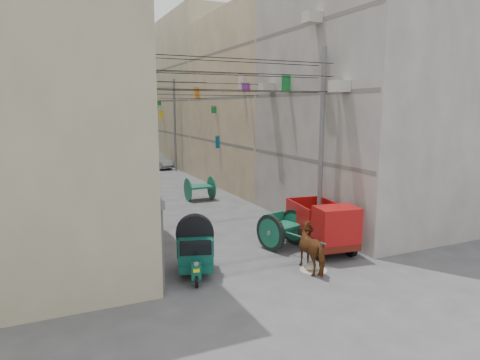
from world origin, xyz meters
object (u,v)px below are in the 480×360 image
tonga_cart (283,229)px  distant_car_white (132,189)px  mini_truck (326,228)px  distant_car_grey (157,161)px  auto_rickshaw (195,247)px  second_cart (200,188)px  horse (315,248)px  feed_sack (314,266)px  distant_car_green (120,159)px

tonga_cart → distant_car_white: tonga_cart is taller
mini_truck → distant_car_white: bearing=119.0°
mini_truck → distant_car_grey: 25.76m
tonga_cart → mini_truck: 1.72m
auto_rickshaw → second_cart: 11.79m
auto_rickshaw → horse: 4.11m
feed_sack → horse: 0.65m
horse → distant_car_grey: bearing=-88.2°
second_cart → distant_car_white: size_ratio=0.44×
tonga_cart → mini_truck: size_ratio=0.93×
mini_truck → distant_car_white: mini_truck is taller
distant_car_white → distant_car_green: bearing=-97.7°
distant_car_white → distant_car_grey: distant_car_grey is taller
mini_truck → distant_car_green: bearing=104.6°
auto_rickshaw → second_cart: bearing=87.0°
tonga_cart → mini_truck: (1.26, -1.15, 0.18)m
tonga_cart → horse: (-0.25, -2.60, 0.03)m
auto_rickshaw → feed_sack: bearing=-3.3°
feed_sack → horse: bearing=11.5°
tonga_cart → distant_car_grey: (0.88, 24.60, -0.12)m
distant_car_white → distant_car_green: 15.67m
distant_car_green → feed_sack: bearing=98.3°
tonga_cart → distant_car_grey: bearing=72.3°
horse → tonga_cart: bearing=-91.3°
horse → distant_car_grey: horse is taller
feed_sack → distant_car_green: bearing=93.3°
horse → distant_car_grey: 27.22m
tonga_cart → feed_sack: 2.69m
mini_truck → second_cart: mini_truck is taller
distant_car_grey → distant_car_green: size_ratio=0.86×
distant_car_green → tonga_cart: bearing=99.2°
auto_rickshaw → feed_sack: size_ratio=3.97×
second_cart → distant_car_green: second_cart is taller
second_cart → distant_car_green: size_ratio=0.35×
auto_rickshaw → distant_car_grey: size_ratio=0.59×
mini_truck → tonga_cart: bearing=145.7°
second_cart → horse: horse is taller
tonga_cart → feed_sack: bearing=-111.7°
horse → distant_car_white: bearing=-72.3°
tonga_cart → second_cart: 9.89m
distant_car_white → auto_rickshaw: bearing=87.4°
distant_car_white → distant_car_grey: 13.33m
horse → distant_car_white: horse is taller
auto_rickshaw → distant_car_green: size_ratio=0.51×
mini_truck → distant_car_white: 14.20m
distant_car_white → distant_car_green: (1.78, 15.57, 0.04)m
distant_car_grey → tonga_cart: bearing=-108.6°
tonga_cart → distant_car_green: size_ratio=0.76×
feed_sack → distant_car_white: size_ratio=0.16×
feed_sack → tonga_cart: bearing=84.0°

